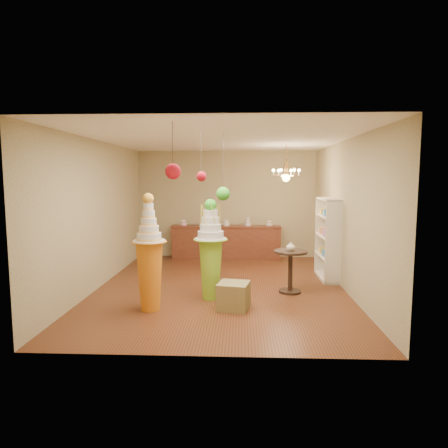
{
  "coord_description": "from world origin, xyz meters",
  "views": [
    {
      "loc": [
        0.42,
        -8.05,
        2.24
      ],
      "look_at": [
        0.07,
        0.0,
        1.31
      ],
      "focal_mm": 32.0,
      "sensor_mm": 36.0,
      "label": 1
    }
  ],
  "objects_px": {
    "pedestal_green": "(211,256)",
    "round_table": "(290,265)",
    "pedestal_orange": "(150,266)",
    "sideboard": "(226,241)"
  },
  "relations": [
    {
      "from": "pedestal_green",
      "to": "pedestal_orange",
      "type": "distance_m",
      "value": 1.2
    },
    {
      "from": "pedestal_orange",
      "to": "sideboard",
      "type": "bearing_deg",
      "value": 75.9
    },
    {
      "from": "pedestal_green",
      "to": "sideboard",
      "type": "bearing_deg",
      "value": 87.86
    },
    {
      "from": "pedestal_orange",
      "to": "round_table",
      "type": "xyz_separation_m",
      "value": [
        2.51,
        1.16,
        -0.23
      ]
    },
    {
      "from": "pedestal_green",
      "to": "round_table",
      "type": "relative_size",
      "value": 2.23
    },
    {
      "from": "round_table",
      "to": "sideboard",
      "type": "bearing_deg",
      "value": 112.72
    },
    {
      "from": "pedestal_orange",
      "to": "pedestal_green",
      "type": "bearing_deg",
      "value": 34.88
    },
    {
      "from": "pedestal_green",
      "to": "round_table",
      "type": "xyz_separation_m",
      "value": [
        1.53,
        0.47,
        -0.26
      ]
    },
    {
      "from": "round_table",
      "to": "pedestal_orange",
      "type": "bearing_deg",
      "value": -155.24
    },
    {
      "from": "pedestal_orange",
      "to": "sideboard",
      "type": "distance_m",
      "value": 4.62
    }
  ]
}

